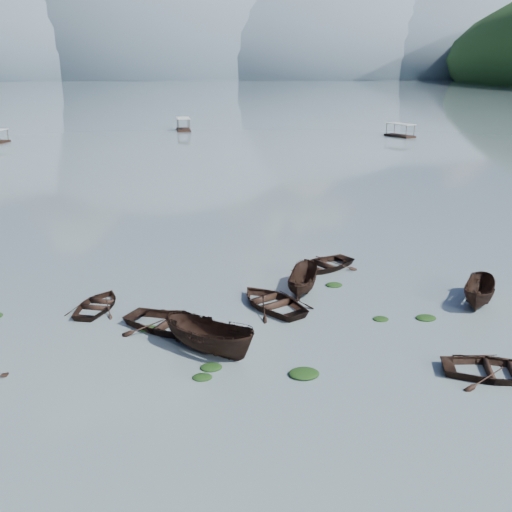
{
  "coord_description": "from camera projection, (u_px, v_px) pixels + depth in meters",
  "views": [
    {
      "loc": [
        -2.99,
        -20.51,
        12.74
      ],
      "look_at": [
        0.0,
        12.0,
        2.0
      ],
      "focal_mm": 40.0,
      "sensor_mm": 36.0,
      "label": 1
    }
  ],
  "objects": [
    {
      "name": "rowboat_7",
      "position": [
        322.0,
        269.0,
        38.16
      ],
      "size": [
        5.84,
        5.42,
        0.99
      ],
      "primitive_type": "imported",
      "rotation": [
        0.0,
        0.0,
        5.28
      ],
      "color": "black",
      "rests_on": "ground"
    },
    {
      "name": "weed_clump_6",
      "position": [
        149.0,
        329.0,
        29.29
      ],
      "size": [
        0.97,
        0.81,
        0.2
      ],
      "primitive_type": "ellipsoid",
      "color": "black",
      "rests_on": "ground"
    },
    {
      "name": "haze_mtn_a",
      "position": [
        29.0,
        78.0,
        852.38
      ],
      "size": [
        520.0,
        520.0,
        280.0
      ],
      "primitive_type": "ellipsoid",
      "color": "#475666",
      "rests_on": "ground"
    },
    {
      "name": "rowboat_6",
      "position": [
        171.0,
        329.0,
        29.3
      ],
      "size": [
        6.25,
        5.76,
        1.06
      ],
      "primitive_type": "imported",
      "rotation": [
        0.0,
        0.0,
        1.03
      ],
      "color": "black",
      "rests_on": "ground"
    },
    {
      "name": "haze_mtn_c",
      "position": [
        293.0,
        77.0,
        887.12
      ],
      "size": [
        520.0,
        520.0,
        260.0
      ],
      "primitive_type": "ellipsoid",
      "color": "#475666",
      "rests_on": "ground"
    },
    {
      "name": "haze_mtn_d",
      "position": [
        406.0,
        77.0,
        902.76
      ],
      "size": [
        520.0,
        520.0,
        220.0
      ],
      "primitive_type": "ellipsoid",
      "color": "#475666",
      "rests_on": "ground"
    },
    {
      "name": "pontoon_right",
      "position": [
        400.0,
        137.0,
        112.46
      ],
      "size": [
        5.02,
        6.81,
        2.41
      ],
      "primitive_type": null,
      "rotation": [
        0.0,
        0.0,
        0.43
      ],
      "color": "black",
      "rests_on": "ground"
    },
    {
      "name": "rowboat_4",
      "position": [
        496.0,
        376.0,
        24.86
      ],
      "size": [
        5.29,
        4.36,
        0.95
      ],
      "primitive_type": "imported",
      "rotation": [
        0.0,
        0.0,
        1.31
      ],
      "color": "black",
      "rests_on": "ground"
    },
    {
      "name": "rowboat_2",
      "position": [
        211.0,
        353.0,
        26.89
      ],
      "size": [
        5.05,
        4.61,
        1.93
      ],
      "primitive_type": "imported",
      "rotation": [
        0.0,
        0.0,
        0.89
      ],
      "color": "black",
      "rests_on": "ground"
    },
    {
      "name": "weed_clump_2",
      "position": [
        304.0,
        375.0,
        24.9
      ],
      "size": [
        1.36,
        1.09,
        0.29
      ],
      "primitive_type": "ellipsoid",
      "color": "black",
      "rests_on": "ground"
    },
    {
      "name": "weed_clump_7",
      "position": [
        334.0,
        286.0,
        35.18
      ],
      "size": [
        1.05,
        0.84,
        0.23
      ],
      "primitive_type": "ellipsoid",
      "color": "black",
      "rests_on": "ground"
    },
    {
      "name": "haze_mtn_b",
      "position": [
        164.0,
        78.0,
        869.75
      ],
      "size": [
        520.0,
        520.0,
        340.0
      ],
      "primitive_type": "ellipsoid",
      "color": "#475666",
      "rests_on": "ground"
    },
    {
      "name": "weed_clump_3",
      "position": [
        381.0,
        320.0,
        30.43
      ],
      "size": [
        0.85,
        0.71,
        0.19
      ],
      "primitive_type": "ellipsoid",
      "color": "black",
      "rests_on": "ground"
    },
    {
      "name": "weed_clump_0",
      "position": [
        211.0,
        368.0,
        25.49
      ],
      "size": [
        0.99,
        0.81,
        0.22
      ],
      "primitive_type": "ellipsoid",
      "color": "black",
      "rests_on": "ground"
    },
    {
      "name": "rowboat_8",
      "position": [
        302.0,
        291.0,
        34.29
      ],
      "size": [
        2.85,
        4.49,
        1.62
      ],
      "primitive_type": "imported",
      "rotation": [
        0.0,
        0.0,
        2.81
      ],
      "color": "black",
      "rests_on": "ground"
    },
    {
      "name": "weed_clump_1",
      "position": [
        202.0,
        378.0,
        24.69
      ],
      "size": [
        0.87,
        0.7,
        0.19
      ],
      "primitive_type": "ellipsoid",
      "color": "black",
      "rests_on": "ground"
    },
    {
      "name": "weed_clump_4",
      "position": [
        426.0,
        319.0,
        30.53
      ],
      "size": [
        1.1,
        0.87,
        0.23
      ],
      "primitive_type": "ellipsoid",
      "color": "black",
      "rests_on": "ground"
    },
    {
      "name": "rowboat_5",
      "position": [
        478.0,
        304.0,
        32.51
      ],
      "size": [
        3.64,
        4.5,
        1.66
      ],
      "primitive_type": "imported",
      "rotation": [
        0.0,
        0.0,
        -0.55
      ],
      "color": "black",
      "rests_on": "ground"
    },
    {
      "name": "pontoon_centre",
      "position": [
        184.0,
        131.0,
        123.27
      ],
      "size": [
        3.38,
        7.06,
        2.63
      ],
      "primitive_type": null,
      "rotation": [
        0.0,
        0.0,
        0.08
      ],
      "color": "black",
      "rests_on": "ground"
    },
    {
      "name": "ground_plane",
      "position": [
        282.0,
        392.0,
        23.64
      ],
      "size": [
        2400.0,
        2400.0,
        0.0
      ],
      "primitive_type": "plane",
      "color": "slate"
    },
    {
      "name": "rowboat_1",
      "position": [
        98.0,
        308.0,
        31.9
      ],
      "size": [
        3.8,
        4.6,
        0.82
      ],
      "primitive_type": "imported",
      "rotation": [
        0.0,
        0.0,
        2.87
      ],
      "color": "black",
      "rests_on": "ground"
    },
    {
      "name": "rowboat_3",
      "position": [
        272.0,
        306.0,
        32.12
      ],
      "size": [
        5.47,
        5.99,
        1.01
      ],
      "primitive_type": "imported",
      "rotation": [
        0.0,
        0.0,
        3.66
      ],
      "color": "black",
      "rests_on": "ground"
    }
  ]
}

